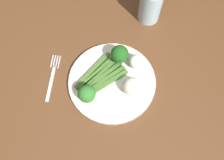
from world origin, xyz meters
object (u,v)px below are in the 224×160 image
at_px(broccoli_front_left, 87,94).
at_px(water_glass, 150,5).
at_px(cauliflower_back_right, 136,61).
at_px(broccoli_near_center, 120,54).
at_px(dining_table, 100,78).
at_px(cauliflower_mid, 132,86).
at_px(plate, 112,82).
at_px(asparagus_bundle, 100,77).
at_px(fork, 52,76).

bearing_deg(broccoli_front_left, water_glass, 64.02).
bearing_deg(water_glass, broccoli_front_left, -115.98).
bearing_deg(cauliflower_back_right, broccoli_near_center, 169.06).
xyz_separation_m(dining_table, broccoli_front_left, (-0.02, -0.12, 0.14)).
xyz_separation_m(broccoli_near_center, water_glass, (0.08, 0.20, 0.01)).
height_order(broccoli_near_center, cauliflower_mid, broccoli_near_center).
bearing_deg(dining_table, broccoli_near_center, 19.38).
xyz_separation_m(plate, asparagus_bundle, (-0.04, 0.01, 0.01)).
bearing_deg(dining_table, plate, -46.62).
bearing_deg(cauliflower_mid, fork, 175.26).
xyz_separation_m(broccoli_front_left, cauliflower_mid, (0.13, 0.04, -0.01)).
distance_m(broccoli_front_left, fork, 0.15).
height_order(dining_table, fork, fork).
bearing_deg(asparagus_bundle, broccoli_near_center, 3.68).
distance_m(broccoli_near_center, cauliflower_back_right, 0.06).
xyz_separation_m(cauliflower_mid, cauliflower_back_right, (0.01, 0.09, -0.01)).
distance_m(cauliflower_mid, fork, 0.26).
xyz_separation_m(broccoli_front_left, cauliflower_back_right, (0.13, 0.13, -0.01)).
distance_m(cauliflower_back_right, fork, 0.27).
xyz_separation_m(broccoli_near_center, fork, (-0.21, -0.08, -0.05)).
relative_size(dining_table, broccoli_front_left, 21.62).
height_order(plate, cauliflower_mid, cauliflower_mid).
distance_m(plate, water_glass, 0.29).
relative_size(cauliflower_back_right, water_glass, 0.36).
relative_size(cauliflower_mid, fork, 0.33).
relative_size(dining_table, water_glass, 11.14).
height_order(dining_table, broccoli_near_center, broccoli_near_center).
relative_size(dining_table, cauliflower_back_right, 30.85).
xyz_separation_m(plate, fork, (-0.19, -0.00, -0.01)).
bearing_deg(water_glass, cauliflower_back_right, -98.51).
xyz_separation_m(asparagus_bundle, broccoli_front_left, (-0.03, -0.07, 0.03)).
relative_size(broccoli_front_left, cauliflower_back_right, 1.43).
xyz_separation_m(broccoli_near_center, cauliflower_mid, (0.05, -0.10, -0.01)).
bearing_deg(cauliflower_back_right, fork, -165.81).
bearing_deg(plate, water_glass, 70.02).
distance_m(dining_table, water_glass, 0.31).
relative_size(plate, asparagus_bundle, 1.65).
bearing_deg(broccoli_near_center, fork, -159.89).
xyz_separation_m(dining_table, cauliflower_back_right, (0.12, 0.01, 0.13)).
height_order(plate, asparagus_bundle, asparagus_bundle).
relative_size(broccoli_front_left, water_glass, 0.51).
bearing_deg(plate, cauliflower_back_right, 43.46).
bearing_deg(broccoli_front_left, fork, 153.45).
bearing_deg(fork, water_glass, -48.04).
xyz_separation_m(broccoli_front_left, fork, (-0.13, 0.06, -0.05)).
bearing_deg(asparagus_bundle, cauliflower_back_right, -19.43).
relative_size(broccoli_near_center, cauliflower_mid, 1.25).
relative_size(asparagus_bundle, water_glass, 1.34).
xyz_separation_m(fork, water_glass, (0.29, 0.27, 0.06)).
distance_m(dining_table, cauliflower_mid, 0.19).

